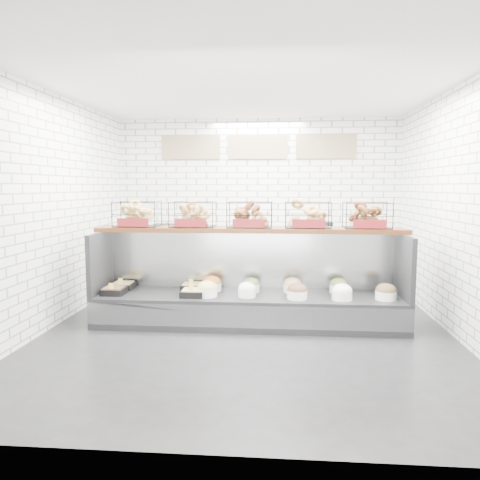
{
  "coord_description": "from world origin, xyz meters",
  "views": [
    {
      "loc": [
        0.38,
        -5.69,
        1.8
      ],
      "look_at": [
        -0.13,
        0.45,
        1.1
      ],
      "focal_mm": 35.0,
      "sensor_mm": 36.0,
      "label": 1
    }
  ],
  "objects": [
    {
      "name": "room_shell",
      "position": [
        0.0,
        0.6,
        2.06
      ],
      "size": [
        5.02,
        5.51,
        3.01
      ],
      "color": "white",
      "rests_on": "ground"
    },
    {
      "name": "display_case",
      "position": [
        0.01,
        0.34,
        0.33
      ],
      "size": [
        4.0,
        0.9,
        1.2
      ],
      "color": "black",
      "rests_on": "ground"
    },
    {
      "name": "ground",
      "position": [
        0.0,
        0.0,
        0.0
      ],
      "size": [
        5.5,
        5.5,
        0.0
      ],
      "primitive_type": "plane",
      "color": "black",
      "rests_on": "ground"
    },
    {
      "name": "bagel_shelf",
      "position": [
        0.0,
        0.52,
        1.39
      ],
      "size": [
        4.1,
        0.5,
        0.4
      ],
      "color": "#3C1D0C",
      "rests_on": "display_case"
    },
    {
      "name": "prep_counter",
      "position": [
        -0.01,
        2.43,
        0.47
      ],
      "size": [
        4.0,
        0.6,
        1.2
      ],
      "color": "#93969B",
      "rests_on": "ground"
    }
  ]
}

